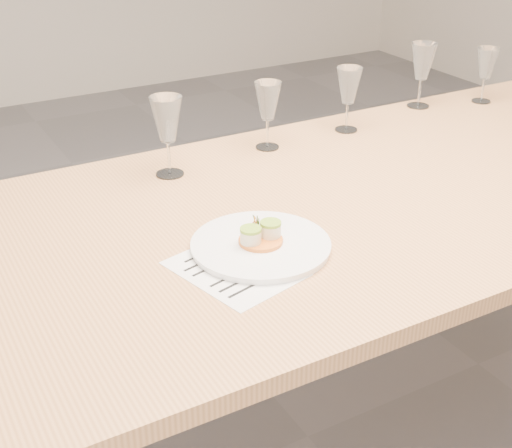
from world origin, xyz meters
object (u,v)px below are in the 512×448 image
wine_glass_0 (167,121)px  wine_glass_3 (423,63)px  wine_glass_2 (349,87)px  wine_glass_4 (487,65)px  dining_table (317,226)px  dinner_plate (261,244)px  wine_glass_1 (268,102)px  recipe_sheet (235,269)px

wine_glass_0 → wine_glass_3: size_ratio=1.00×
wine_glass_2 → wine_glass_3: 0.35m
wine_glass_0 → wine_glass_4: size_ratio=1.15×
dining_table → wine_glass_3: (0.69, 0.44, 0.21)m
dinner_plate → wine_glass_2: size_ratio=1.54×
wine_glass_1 → wine_glass_3: size_ratio=0.91×
wine_glass_2 → recipe_sheet: bearing=-140.7°
dinner_plate → wine_glass_0: 0.47m
recipe_sheet → wine_glass_4: 1.35m
dining_table → wine_glass_0: bearing=127.3°
dinner_plate → recipe_sheet: size_ratio=1.03×
dining_table → wine_glass_1: (0.07, 0.36, 0.20)m
wine_glass_0 → wine_glass_1: size_ratio=1.10×
dinner_plate → recipe_sheet: (-0.09, -0.05, -0.01)m
dining_table → wine_glass_2: wine_glass_2 is taller
dinner_plate → wine_glass_3: size_ratio=1.42×
wine_glass_2 → wine_glass_4: wine_glass_2 is taller
dining_table → recipe_sheet: recipe_sheet is taller
wine_glass_1 → dinner_plate: bearing=-121.6°
wine_glass_2 → wine_glass_0: bearing=-175.5°
wine_glass_0 → wine_glass_2: (0.59, 0.05, -0.01)m
wine_glass_3 → wine_glass_4: (0.22, -0.07, -0.02)m
dining_table → wine_glass_1: bearing=79.1°
dinner_plate → dining_table: bearing=29.5°
recipe_sheet → wine_glass_2: bearing=25.2°
dinner_plate → wine_glass_4: 1.25m
dining_table → wine_glass_2: size_ratio=12.59×
recipe_sheet → wine_glass_2: (0.67, 0.55, 0.13)m
wine_glass_2 → wine_glass_3: (0.34, 0.07, 0.01)m
wine_glass_4 → wine_glass_2: bearing=-179.6°
dinner_plate → wine_glass_1: size_ratio=1.56×
dining_table → wine_glass_0: 0.46m
wine_glass_0 → wine_glass_4: bearing=2.5°
dining_table → wine_glass_0: size_ratio=11.58×
wine_glass_4 → wine_glass_0: bearing=-177.5°
wine_glass_0 → wine_glass_2: 0.59m
wine_glass_0 → recipe_sheet: bearing=-98.6°
wine_glass_0 → wine_glass_2: wine_glass_0 is taller
wine_glass_1 → recipe_sheet: bearing=-125.9°
recipe_sheet → wine_glass_3: wine_glass_3 is taller
dining_table → wine_glass_1: size_ratio=12.70×
wine_glass_4 → wine_glass_1: bearing=-179.2°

